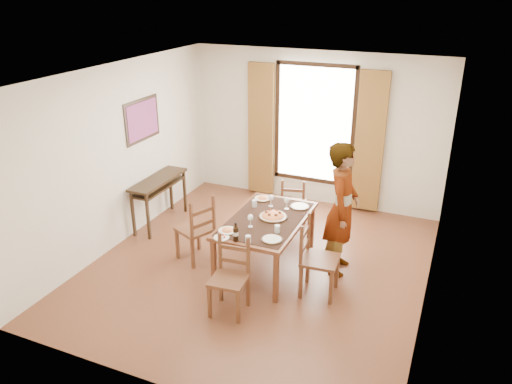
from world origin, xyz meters
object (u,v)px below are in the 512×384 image
at_px(dining_table, 266,223).
at_px(man, 342,209).
at_px(console_table, 159,185).
at_px(pasta_platter, 273,214).

xyz_separation_m(dining_table, man, (0.96, 0.34, 0.24)).
bearing_deg(console_table, man, -4.52).
height_order(dining_table, pasta_platter, pasta_platter).
bearing_deg(pasta_platter, man, 17.40).
distance_m(dining_table, pasta_platter, 0.15).
bearing_deg(man, pasta_platter, 102.58).
height_order(man, pasta_platter, man).
bearing_deg(console_table, pasta_platter, -13.32).
height_order(console_table, man, man).
xyz_separation_m(dining_table, pasta_platter, (0.07, 0.06, 0.12)).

